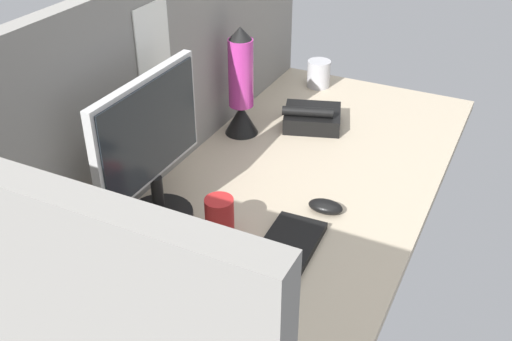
% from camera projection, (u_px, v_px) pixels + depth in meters
% --- Properties ---
extents(ground_plane, '(1.80, 0.80, 0.03)m').
position_uv_depth(ground_plane, '(278.00, 201.00, 1.70)').
color(ground_plane, tan).
extents(cubicle_wall_back, '(1.80, 0.06, 0.58)m').
position_uv_depth(cubicle_wall_back, '(159.00, 79.00, 1.68)').
color(cubicle_wall_back, gray).
rests_on(cubicle_wall_back, ground_plane).
extents(cubicle_wall_side, '(0.05, 0.80, 0.58)m').
position_uv_depth(cubicle_wall_side, '(35.00, 337.00, 0.87)').
color(cubicle_wall_side, gray).
rests_on(cubicle_wall_side, ground_plane).
extents(monitor, '(0.41, 0.18, 0.40)m').
position_uv_depth(monitor, '(150.00, 145.00, 1.49)').
color(monitor, black).
rests_on(monitor, ground_plane).
extents(keyboard, '(0.38, 0.15, 0.02)m').
position_uv_depth(keyboard, '(278.00, 262.00, 1.44)').
color(keyboard, black).
rests_on(keyboard, ground_plane).
extents(mouse, '(0.06, 0.10, 0.03)m').
position_uv_depth(mouse, '(326.00, 206.00, 1.62)').
color(mouse, black).
rests_on(mouse, ground_plane).
extents(mug_steel, '(0.09, 0.09, 0.10)m').
position_uv_depth(mug_steel, '(319.00, 74.00, 2.32)').
color(mug_steel, '#B2B2B7').
rests_on(mug_steel, ground_plane).
extents(mug_red_plastic, '(0.08, 0.08, 0.11)m').
position_uv_depth(mug_red_plastic, '(220.00, 217.00, 1.52)').
color(mug_red_plastic, red).
rests_on(mug_red_plastic, ground_plane).
extents(lava_lamp, '(0.11, 0.11, 0.37)m').
position_uv_depth(lava_lamp, '(241.00, 90.00, 1.94)').
color(lava_lamp, black).
rests_on(lava_lamp, ground_plane).
extents(desk_phone, '(0.22, 0.23, 0.09)m').
position_uv_depth(desk_phone, '(312.00, 117.00, 2.04)').
color(desk_phone, black).
rests_on(desk_phone, ground_plane).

